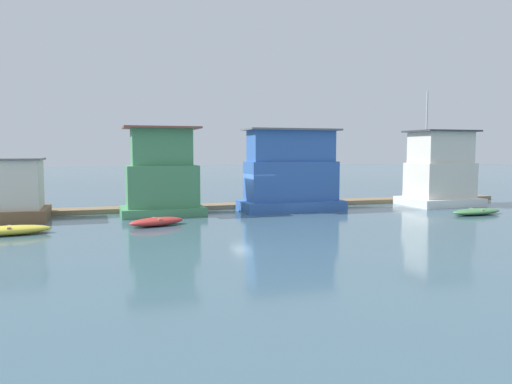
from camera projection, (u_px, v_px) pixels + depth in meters
ground_plane at (251, 212)px, 32.72m from camera, size 200.00×200.00×0.00m
dock_walkway at (240, 205)px, 35.28m from camera, size 42.40×1.77×0.30m
houseboat_green at (162, 177)px, 31.06m from camera, size 5.08×3.33×5.50m
houseboat_blue at (291, 174)px, 33.35m from camera, size 6.84×3.23×5.46m
houseboat_white at (440, 172)px, 36.59m from camera, size 5.13×4.11×8.27m
dinghy_yellow at (9, 230)px, 23.80m from camera, size 3.87×1.66×0.46m
dinghy_red at (157, 222)px, 26.72m from camera, size 3.25×1.99×0.46m
dinghy_green at (476, 212)px, 31.38m from camera, size 3.88×1.68×0.39m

